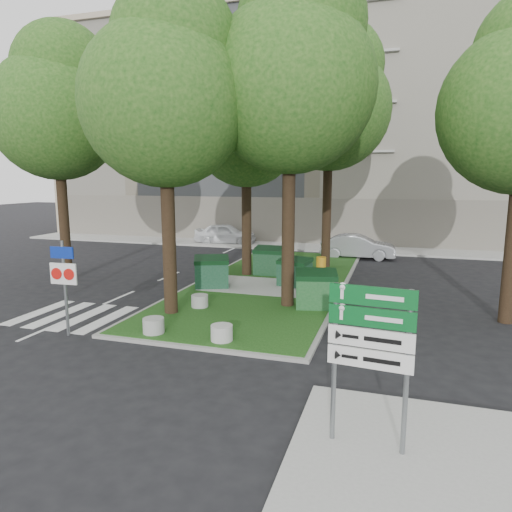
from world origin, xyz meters
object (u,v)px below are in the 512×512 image
at_px(bollard_right, 222,333).
at_px(directional_sign, 371,342).
at_px(tree_street_left, 58,103).
at_px(car_white, 225,234).
at_px(tree_median_near_left, 167,86).
at_px(bollard_mid, 200,301).
at_px(litter_bin, 321,265).
at_px(tree_median_mid, 249,122).
at_px(dumpster_a, 212,272).
at_px(bollard_left, 154,325).
at_px(car_silver, 358,247).
at_px(dumpster_b, 270,261).
at_px(traffic_sign_pole, 64,275).
at_px(dumpster_d, 316,289).
at_px(tree_median_far, 332,97).
at_px(dumpster_c, 295,272).
at_px(tree_median_near_right, 293,70).

distance_m(bollard_right, directional_sign, 5.95).
bearing_deg(tree_street_left, car_white, 77.97).
xyz_separation_m(tree_median_near_left, car_white, (-4.33, 16.05, -6.60)).
bearing_deg(bollard_mid, litter_bin, 65.24).
xyz_separation_m(tree_median_mid, dumpster_a, (-0.67, -2.85, -6.24)).
distance_m(bollard_left, car_silver, 15.67).
relative_size(tree_median_near_left, dumpster_b, 7.46).
bearing_deg(dumpster_b, dumpster_a, -117.89).
bearing_deg(bollard_right, traffic_sign_pole, -172.32).
distance_m(dumpster_a, car_white, 13.07).
bearing_deg(bollard_right, bollard_left, 180.00).
bearing_deg(traffic_sign_pole, directional_sign, -24.62).
bearing_deg(bollard_left, dumpster_d, 45.05).
bearing_deg(dumpster_a, car_silver, 38.97).
distance_m(litter_bin, directional_sign, 14.01).
relative_size(tree_median_far, car_silver, 2.86).
height_order(tree_street_left, car_white, tree_street_left).
bearing_deg(bollard_mid, tree_median_mid, 90.55).
relative_size(traffic_sign_pole, car_silver, 0.67).
relative_size(litter_bin, directional_sign, 0.29).
bearing_deg(car_white, tree_median_mid, -159.68).
height_order(dumpster_c, directional_sign, directional_sign).
relative_size(tree_median_mid, traffic_sign_pole, 3.58).
distance_m(tree_median_mid, car_silver, 10.03).
relative_size(bollard_mid, litter_bin, 0.74).
relative_size(tree_median_far, traffic_sign_pole, 4.28).
xyz_separation_m(tree_median_far, traffic_sign_pole, (-5.76, -12.18, -6.53)).
bearing_deg(car_white, dumpster_d, -154.68).
bearing_deg(tree_median_mid, dumpster_a, -103.30).
bearing_deg(tree_median_near_right, dumpster_a, 155.75).
bearing_deg(tree_median_near_right, tree_median_mid, 123.69).
distance_m(litter_bin, traffic_sign_pole, 11.84).
distance_m(bollard_left, car_white, 18.72).
bearing_deg(tree_median_near_right, car_silver, 82.65).
xyz_separation_m(dumpster_d, litter_bin, (-0.73, 5.64, -0.24)).
distance_m(dumpster_b, car_white, 10.93).
xyz_separation_m(tree_median_near_right, car_white, (-7.83, 14.05, -7.27)).
bearing_deg(directional_sign, car_silver, 100.93).
relative_size(traffic_sign_pole, directional_sign, 1.02).
relative_size(bollard_mid, traffic_sign_pole, 0.21).
bearing_deg(tree_median_far, dumpster_d, -84.61).
bearing_deg(car_white, bollard_left, -171.89).
distance_m(dumpster_c, dumpster_d, 3.18).
bearing_deg(bollard_left, directional_sign, -32.33).
xyz_separation_m(bollard_right, directional_sign, (4.14, -3.95, 1.60)).
bearing_deg(dumpster_d, tree_median_near_right, 165.36).
distance_m(tree_street_left, car_silver, 16.72).
bearing_deg(litter_bin, tree_median_near_left, -115.84).
distance_m(tree_median_near_left, car_white, 17.88).
relative_size(tree_median_near_right, traffic_sign_pole, 4.11).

